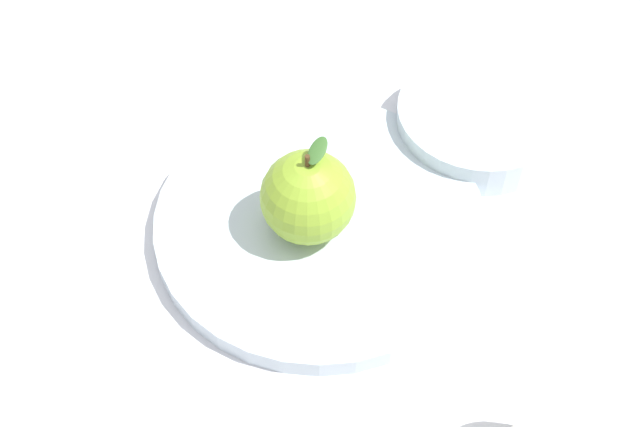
# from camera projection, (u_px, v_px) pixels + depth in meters

# --- Properties ---
(ground_plane) EXTENTS (2.40, 2.40, 0.00)m
(ground_plane) POSITION_uv_depth(u_px,v_px,m) (304.00, 274.00, 0.65)
(ground_plane) COLOR silver
(dinner_plate) EXTENTS (0.26, 0.26, 0.02)m
(dinner_plate) POSITION_uv_depth(u_px,v_px,m) (320.00, 221.00, 0.67)
(dinner_plate) COLOR silver
(dinner_plate) RESTS_ON ground_plane
(apple) EXTENTS (0.07, 0.07, 0.08)m
(apple) POSITION_uv_depth(u_px,v_px,m) (308.00, 197.00, 0.63)
(apple) COLOR #8CB22D
(apple) RESTS_ON dinner_plate
(side_bowl) EXTENTS (0.14, 0.14, 0.03)m
(side_bowl) POSITION_uv_depth(u_px,v_px,m) (474.00, 116.00, 0.73)
(side_bowl) COLOR silver
(side_bowl) RESTS_ON ground_plane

